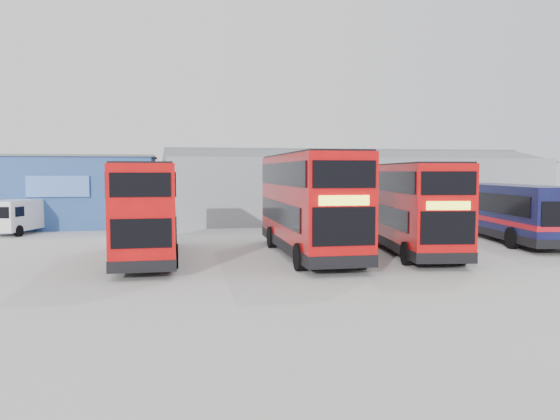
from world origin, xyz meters
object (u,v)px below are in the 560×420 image
object	(u,v)px
double_decker_right	(410,209)
panel_van	(20,215)
office_block	(70,191)
single_decker_blue	(508,213)
maintenance_shed	(349,188)
double_decker_left	(147,212)
double_decker_centre	(308,205)

from	to	relation	value
double_decker_right	panel_van	world-z (taller)	double_decker_right
office_block	single_decker_blue	distance (m)	29.82
maintenance_shed	double_decker_right	bearing A→B (deg)	-99.22
office_block	panel_van	size ratio (longest dim) A/B	2.31
double_decker_left	office_block	bearing A→B (deg)	-69.91
office_block	maintenance_shed	bearing A→B (deg)	5.21
office_block	double_decker_left	size ratio (longest dim) A/B	1.20
double_decker_left	double_decker_right	size ratio (longest dim) A/B	0.98
office_block	single_decker_blue	world-z (taller)	office_block
double_decker_right	maintenance_shed	bearing A→B (deg)	88.49
double_decker_left	maintenance_shed	bearing A→B (deg)	-130.03
maintenance_shed	double_decker_right	size ratio (longest dim) A/B	2.90
double_decker_right	single_decker_blue	world-z (taller)	double_decker_right
office_block	double_decker_centre	bearing A→B (deg)	-51.15
maintenance_shed	double_decker_centre	bearing A→B (deg)	-113.15
office_block	double_decker_right	xyz separation A→B (m)	(18.87, -17.27, -0.41)
single_decker_blue	panel_van	distance (m)	30.01
double_decker_centre	single_decker_blue	world-z (taller)	double_decker_centre
maintenance_shed	single_decker_blue	size ratio (longest dim) A/B	2.52
double_decker_left	double_decker_centre	bearing A→B (deg)	177.95
single_decker_blue	panel_van	bearing A→B (deg)	-9.04
double_decker_left	double_decker_centre	xyz separation A→B (m)	(7.41, -0.19, 0.23)
double_decker_left	single_decker_blue	bearing A→B (deg)	-171.73
office_block	double_decker_left	bearing A→B (deg)	-69.32
maintenance_shed	double_decker_right	world-z (taller)	maintenance_shed
double_decker_centre	panel_van	xyz separation A→B (m)	(-16.03, 12.33, -1.17)
double_decker_centre	maintenance_shed	bearing A→B (deg)	67.05
maintenance_shed	double_decker_centre	xyz separation A→B (m)	(-8.19, -19.15, -0.22)
single_decker_blue	maintenance_shed	bearing A→B (deg)	-66.05
single_decker_blue	panel_van	xyz separation A→B (m)	(-28.61, 9.03, -0.38)
double_decker_right	panel_van	distance (m)	24.52
maintenance_shed	double_decker_left	world-z (taller)	maintenance_shed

